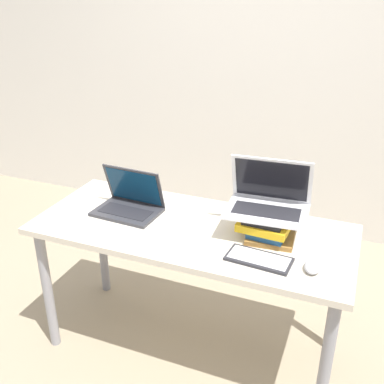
{
  "coord_description": "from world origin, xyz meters",
  "views": [
    {
      "loc": [
        0.68,
        -1.39,
        1.74
      ],
      "look_at": [
        0.0,
        0.32,
        0.9
      ],
      "focal_mm": 42.0,
      "sensor_mm": 36.0,
      "label": 1
    }
  ],
  "objects": [
    {
      "name": "wall_back",
      "position": [
        0.0,
        1.82,
        1.35
      ],
      "size": [
        8.0,
        0.05,
        2.7
      ],
      "color": "silver",
      "rests_on": "ground_plane"
    },
    {
      "name": "mouse",
      "position": [
        0.58,
        0.17,
        0.74
      ],
      "size": [
        0.07,
        0.11,
        0.04
      ],
      "color": "#B2B2B7",
      "rests_on": "desk"
    },
    {
      "name": "wireless_keyboard",
      "position": [
        0.36,
        0.16,
        0.73
      ],
      "size": [
        0.27,
        0.15,
        0.01
      ],
      "color": "#28282D",
      "rests_on": "desk"
    },
    {
      "name": "book_stack",
      "position": [
        0.35,
        0.38,
        0.78
      ],
      "size": [
        0.25,
        0.28,
        0.12
      ],
      "color": "olive",
      "rests_on": "desk"
    },
    {
      "name": "laptop_left",
      "position": [
        -0.35,
        0.35,
        0.76
      ],
      "size": [
        0.33,
        0.23,
        0.22
      ],
      "color": "#333338",
      "rests_on": "desk"
    },
    {
      "name": "desk",
      "position": [
        0.0,
        0.32,
        0.63
      ],
      "size": [
        1.49,
        0.63,
        0.72
      ],
      "color": "beige",
      "rests_on": "ground_plane"
    },
    {
      "name": "laptop_on_books",
      "position": [
        0.34,
        0.38,
        0.89
      ],
      "size": [
        0.37,
        0.27,
        0.24
      ],
      "color": "silver",
      "rests_on": "book_stack"
    }
  ]
}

